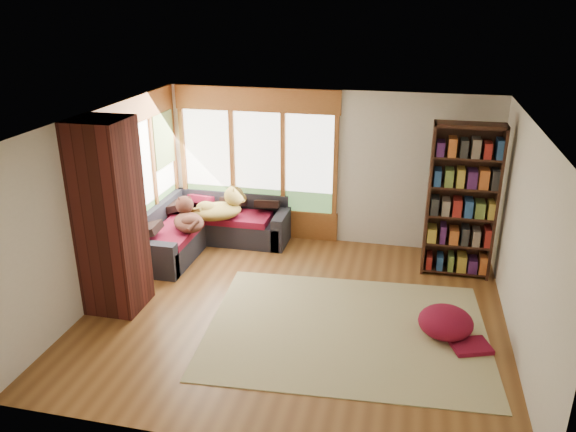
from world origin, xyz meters
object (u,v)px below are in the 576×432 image
at_px(bookshelf, 462,202).
at_px(pouf, 446,321).
at_px(area_rug, 346,329).
at_px(dog_tan, 221,204).
at_px(sectional_sofa, 203,231).
at_px(brick_chimney, 110,218).
at_px(dog_brindle, 187,215).

height_order(bookshelf, pouf, bookshelf).
distance_m(area_rug, dog_tan, 3.26).
height_order(sectional_sofa, dog_tan, dog_tan).
height_order(brick_chimney, dog_brindle, brick_chimney).
bearing_deg(sectional_sofa, bookshelf, 3.40).
height_order(pouf, dog_brindle, dog_brindle).
height_order(area_rug, bookshelf, bookshelf).
distance_m(brick_chimney, sectional_sofa, 2.32).
distance_m(sectional_sofa, area_rug, 3.35).
relative_size(area_rug, bookshelf, 1.51).
height_order(brick_chimney, area_rug, brick_chimney).
height_order(brick_chimney, bookshelf, brick_chimney).
bearing_deg(sectional_sofa, dog_brindle, -97.91).
distance_m(brick_chimney, area_rug, 3.39).
relative_size(pouf, dog_tan, 0.70).
xyz_separation_m(area_rug, dog_tan, (-2.38, 2.08, 0.77)).
height_order(brick_chimney, dog_tan, brick_chimney).
relative_size(area_rug, dog_brindle, 4.12).
relative_size(pouf, dog_brindle, 0.80).
bearing_deg(area_rug, sectional_sofa, 143.67).
relative_size(bookshelf, dog_tan, 2.39).
bearing_deg(pouf, dog_tan, 151.84).
bearing_deg(bookshelf, sectional_sofa, 179.55).
bearing_deg(brick_chimney, bookshelf, 23.94).
bearing_deg(pouf, area_rug, -172.72).
xyz_separation_m(bookshelf, pouf, (-0.19, -1.79, -0.97)).
bearing_deg(sectional_sofa, dog_tan, 23.47).
bearing_deg(dog_tan, pouf, -59.84).
height_order(sectional_sofa, pouf, sectional_sofa).
relative_size(sectional_sofa, bookshelf, 0.94).
height_order(area_rug, pouf, pouf).
distance_m(dog_tan, dog_brindle, 0.64).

